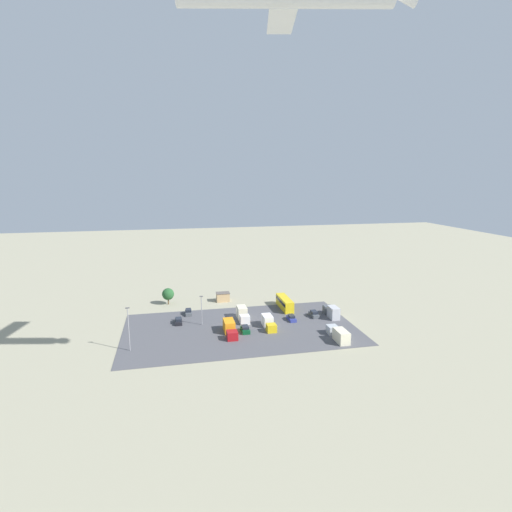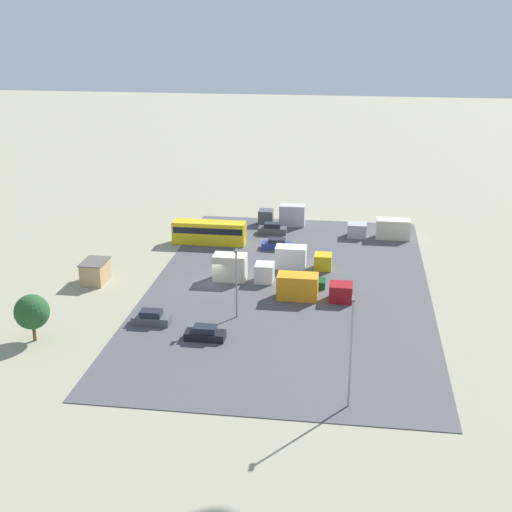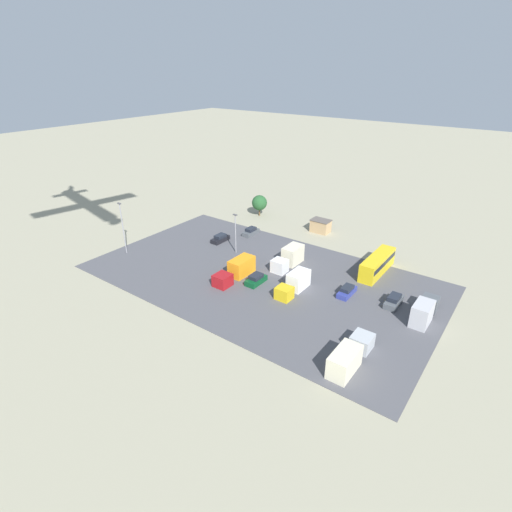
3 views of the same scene
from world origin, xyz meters
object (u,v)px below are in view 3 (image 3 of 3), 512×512
at_px(bus, 377,264).
at_px(parked_car_4, 394,301).
at_px(parked_truck_3, 236,270).
at_px(parked_car_1, 220,239).
at_px(parked_car_3, 347,291).
at_px(parked_truck_2, 294,283).
at_px(parked_car_0, 256,279).
at_px(parked_truck_0, 289,258).
at_px(parked_truck_1, 350,356).
at_px(parked_car_2, 251,232).
at_px(shed_building, 321,226).
at_px(parked_truck_4, 424,311).

relative_size(bus, parked_car_4, 2.46).
bearing_deg(parked_truck_3, bus, -139.70).
distance_m(parked_car_1, parked_car_3, 30.41).
bearing_deg(parked_truck_2, parked_car_0, 14.59).
xyz_separation_m(parked_truck_0, parked_truck_1, (-20.11, 18.28, -0.19)).
distance_m(parked_car_1, parked_car_2, 7.22).
xyz_separation_m(parked_car_2, parked_truck_3, (-9.40, 16.57, 0.70)).
relative_size(shed_building, parked_car_1, 1.00).
height_order(parked_car_1, parked_car_3, parked_car_1).
bearing_deg(parked_truck_1, parked_truck_3, 159.96).
bearing_deg(parked_truck_4, parked_car_1, 174.58).
bearing_deg(parked_car_4, parked_truck_3, -163.42).
relative_size(bus, parked_car_3, 2.50).
xyz_separation_m(parked_car_0, parked_car_3, (-13.88, -5.58, -0.05)).
relative_size(parked_car_2, parked_car_4, 0.96).
distance_m(parked_truck_1, parked_truck_3, 26.60).
height_order(shed_building, parked_truck_1, parked_truck_1).
xyz_separation_m(bus, parked_car_1, (31.15, 5.96, -1.14)).
relative_size(parked_car_4, parked_truck_0, 0.57).
distance_m(parked_car_0, parked_truck_3, 3.99).
distance_m(shed_building, parked_truck_3, 27.05).
distance_m(parked_truck_0, parked_truck_2, 9.01).
bearing_deg(parked_truck_2, parked_truck_4, -168.27).
bearing_deg(parked_truck_2, parked_truck_0, -52.38).
bearing_deg(parked_truck_1, shed_building, 122.69).
distance_m(parked_car_3, parked_truck_0, 13.34).
relative_size(parked_truck_2, parked_truck_3, 0.84).
bearing_deg(parked_truck_2, parked_truck_3, 11.07).
xyz_separation_m(parked_car_0, parked_car_1, (16.26, -9.63, -0.05)).
distance_m(bus, parked_truck_2, 16.27).
height_order(parked_car_2, parked_car_3, parked_car_2).
relative_size(parked_car_3, parked_car_4, 0.98).
height_order(parked_car_4, parked_truck_1, parked_truck_1).
relative_size(parked_car_2, parked_truck_4, 0.57).
relative_size(parked_car_4, parked_truck_1, 0.47).
distance_m(parked_car_2, parked_truck_4, 40.36).
height_order(parked_car_2, parked_car_4, parked_car_4).
bearing_deg(parked_car_0, parked_truck_1, 155.81).
bearing_deg(parked_car_4, parked_truck_0, 174.90).
bearing_deg(parked_truck_1, parked_car_3, 115.56).
distance_m(parked_car_1, parked_car_4, 37.25).
xyz_separation_m(shed_building, parked_car_3, (-15.98, 21.06, -0.71)).
xyz_separation_m(parked_car_1, parked_car_3, (-30.14, 4.05, -0.00)).
distance_m(parked_car_3, parked_truck_4, 11.79).
distance_m(bus, parked_car_2, 28.23).
bearing_deg(parked_car_3, bus, -95.77).
bearing_deg(parked_car_3, parked_truck_0, -14.08).
distance_m(parked_truck_3, parked_truck_4, 30.15).
relative_size(parked_car_3, parked_truck_1, 0.46).
height_order(parked_truck_1, parked_truck_3, parked_truck_3).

